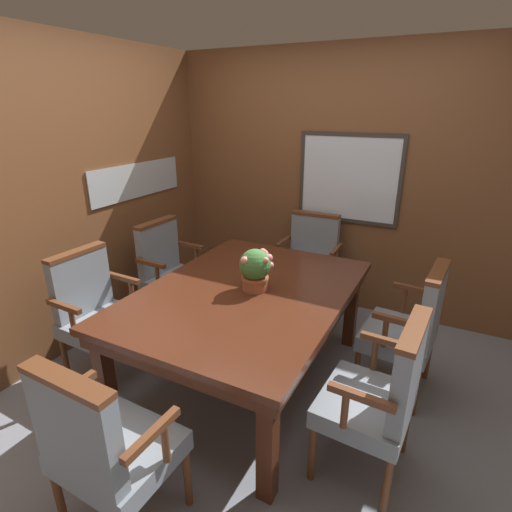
{
  "coord_description": "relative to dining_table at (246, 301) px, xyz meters",
  "views": [
    {
      "loc": [
        1.14,
        -2.08,
        1.94
      ],
      "look_at": [
        -0.07,
        0.26,
        0.94
      ],
      "focal_mm": 28.0,
      "sensor_mm": 36.0,
      "label": 1
    }
  ],
  "objects": [
    {
      "name": "chair_right_far",
      "position": [
        1.06,
        0.4,
        -0.12
      ],
      "size": [
        0.5,
        0.59,
        0.97
      ],
      "rotation": [
        0.0,
        0.0,
        -1.65
      ],
      "color": "brown",
      "rests_on": "ground_plane"
    },
    {
      "name": "wall_back",
      "position": [
        0.07,
        1.54,
        0.58
      ],
      "size": [
        7.2,
        0.08,
        2.45
      ],
      "color": "brown",
      "rests_on": "ground_plane"
    },
    {
      "name": "dining_table",
      "position": [
        0.0,
        0.0,
        0.0
      ],
      "size": [
        1.33,
        1.83,
        0.74
      ],
      "color": "#4C2314",
      "rests_on": "ground_plane"
    },
    {
      "name": "chair_left_far",
      "position": [
        -1.05,
        0.44,
        -0.12
      ],
      "size": [
        0.48,
        0.58,
        0.97
      ],
      "rotation": [
        0.0,
        0.0,
        1.53
      ],
      "color": "brown",
      "rests_on": "ground_plane"
    },
    {
      "name": "chair_right_near",
      "position": [
        1.01,
        -0.39,
        -0.12
      ],
      "size": [
        0.49,
        0.58,
        0.97
      ],
      "rotation": [
        0.0,
        0.0,
        -1.63
      ],
      "color": "brown",
      "rests_on": "ground_plane"
    },
    {
      "name": "chair_head_near",
      "position": [
        -0.01,
        -1.3,
        -0.12
      ],
      "size": [
        0.57,
        0.47,
        0.97
      ],
      "rotation": [
        0.0,
        0.0,
        3.11
      ],
      "color": "brown",
      "rests_on": "ground_plane"
    },
    {
      "name": "wall_left",
      "position": [
        -1.53,
        -0.1,
        0.58
      ],
      "size": [
        0.08,
        7.2,
        2.45
      ],
      "color": "brown",
      "rests_on": "ground_plane"
    },
    {
      "name": "potted_plant",
      "position": [
        0.05,
        0.04,
        0.24
      ],
      "size": [
        0.22,
        0.22,
        0.29
      ],
      "color": "#B2603D",
      "rests_on": "dining_table"
    },
    {
      "name": "chair_head_far",
      "position": [
        0.02,
        1.26,
        -0.12
      ],
      "size": [
        0.57,
        0.46,
        0.97
      ],
      "rotation": [
        0.0,
        0.0,
        0.01
      ],
      "color": "brown",
      "rests_on": "ground_plane"
    },
    {
      "name": "chair_left_near",
      "position": [
        -1.04,
        -0.42,
        -0.12
      ],
      "size": [
        0.48,
        0.57,
        0.97
      ],
      "rotation": [
        0.0,
        0.0,
        1.54
      ],
      "color": "brown",
      "rests_on": "ground_plane"
    },
    {
      "name": "ground_plane",
      "position": [
        0.07,
        -0.11,
        -0.65
      ],
      "size": [
        14.0,
        14.0,
        0.0
      ],
      "primitive_type": "plane",
      "color": "gray"
    }
  ]
}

